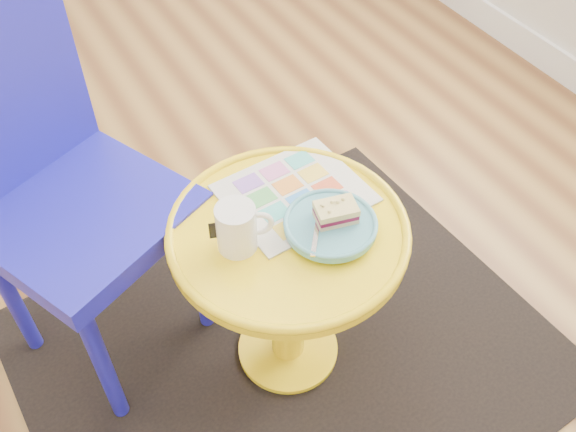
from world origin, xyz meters
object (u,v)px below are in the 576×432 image
chair (54,183)px  newspaper (295,193)px  side_table (288,269)px  mug (237,227)px  plate (330,225)px

chair → newspaper: chair is taller
side_table → chair: (-0.39, 0.34, 0.18)m
side_table → newspaper: size_ratio=1.72×
mug → plate: bearing=2.6°
plate → mug: bearing=161.7°
chair → mug: chair is taller
newspaper → plate: 0.13m
newspaper → plate: size_ratio=1.53×
side_table → chair: chair is taller
side_table → mug: 0.22m
plate → newspaper: bearing=94.0°
mug → plate: mug is taller
side_table → plate: plate is taller
newspaper → mug: mug is taller
mug → side_table: bearing=15.2°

